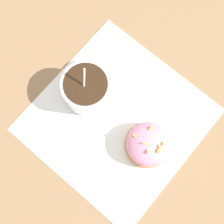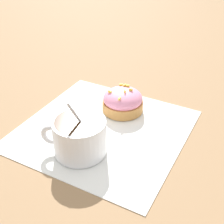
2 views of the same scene
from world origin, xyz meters
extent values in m
plane|color=#93704C|center=(0.00, 0.00, 0.00)|extent=(3.00, 3.00, 0.00)
cube|color=white|center=(0.00, 0.00, 0.00)|extent=(0.31, 0.31, 0.00)
cylinder|color=white|center=(0.08, 0.00, 0.03)|extent=(0.09, 0.09, 0.06)
cylinder|color=#331E0F|center=(0.08, 0.00, 0.06)|extent=(0.08, 0.08, 0.01)
torus|color=white|center=(0.10, -0.04, 0.04)|extent=(0.02, 0.04, 0.04)
ellipsoid|color=silver|center=(0.09, -0.02, 0.01)|extent=(0.03, 0.03, 0.01)
cylinder|color=silver|center=(0.07, 0.01, 0.06)|extent=(0.03, 0.04, 0.09)
cylinder|color=#C18442|center=(-0.08, 0.00, 0.01)|extent=(0.08, 0.08, 0.02)
ellipsoid|color=pink|center=(-0.08, 0.00, 0.03)|extent=(0.08, 0.08, 0.04)
cube|color=yellow|center=(-0.09, -0.01, 0.05)|extent=(0.01, 0.00, 0.00)
cube|color=yellow|center=(-0.06, -0.02, 0.05)|extent=(0.00, 0.01, 0.00)
cube|color=yellow|center=(-0.08, 0.01, 0.05)|extent=(0.01, 0.01, 0.00)
cube|color=yellow|center=(-0.07, 0.01, 0.05)|extent=(0.01, 0.01, 0.00)
cube|color=yellow|center=(-0.09, -0.01, 0.05)|extent=(0.01, 0.01, 0.00)
cube|color=yellow|center=(-0.10, 0.00, 0.05)|extent=(0.01, 0.01, 0.00)
cube|color=yellow|center=(-0.09, 0.00, 0.05)|extent=(0.01, 0.01, 0.00)
cube|color=yellow|center=(-0.05, 0.01, 0.05)|extent=(0.01, 0.00, 0.00)
camera|label=1|loc=(-0.07, 0.09, 0.59)|focal=50.00mm
camera|label=2|loc=(0.40, 0.26, 0.36)|focal=50.00mm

